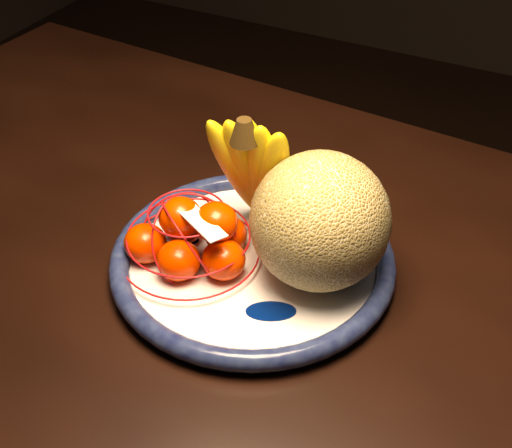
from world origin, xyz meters
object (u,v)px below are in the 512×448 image
at_px(fruit_bowl, 253,261).
at_px(cantaloupe, 320,221).
at_px(banana_bunch, 255,166).
at_px(dining_table, 215,283).
at_px(mandarin_bag, 192,238).

height_order(fruit_bowl, cantaloupe, cantaloupe).
bearing_deg(banana_bunch, fruit_bowl, -74.07).
xyz_separation_m(dining_table, mandarin_bag, (0.00, -0.05, 0.13)).
xyz_separation_m(dining_table, banana_bunch, (0.05, 0.04, 0.20)).
relative_size(dining_table, cantaloupe, 8.83).
height_order(dining_table, mandarin_bag, mandarin_bag).
bearing_deg(dining_table, mandarin_bag, -82.46).
distance_m(cantaloupe, banana_bunch, 0.12).
xyz_separation_m(banana_bunch, mandarin_bag, (-0.05, -0.09, -0.07)).
distance_m(cantaloupe, mandarin_bag, 0.17).
height_order(dining_table, cantaloupe, cantaloupe).
xyz_separation_m(cantaloupe, mandarin_bag, (-0.16, -0.05, -0.05)).
distance_m(dining_table, mandarin_bag, 0.14).
bearing_deg(banana_bunch, cantaloupe, -29.44).
xyz_separation_m(fruit_bowl, mandarin_bag, (-0.07, -0.03, 0.04)).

